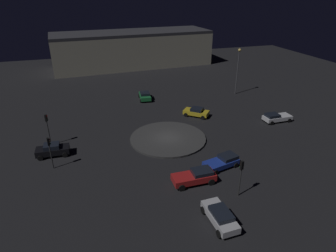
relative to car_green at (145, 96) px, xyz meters
name	(u,v)px	position (x,y,z in m)	size (l,w,h in m)	color
ground_plane	(168,139)	(0.58, 16.15, -0.75)	(115.43, 115.43, 0.00)	black
roundabout_island	(168,138)	(0.58, 16.15, -0.62)	(10.35, 10.35, 0.26)	#383838
car_green	(145,96)	(0.00, 0.00, 0.00)	(2.43, 4.05, 1.43)	#1E7238
car_white	(276,117)	(-17.09, 15.61, -0.04)	(4.35, 2.05, 1.35)	white
car_yellow	(196,112)	(-6.14, 9.96, -0.02)	(4.20, 3.97, 1.40)	gold
car_blue	(223,161)	(-3.37, 24.51, -0.06)	(4.35, 2.78, 1.32)	#1E38A5
car_black	(53,150)	(15.38, 16.00, 0.05)	(3.95, 2.05, 1.58)	black
car_red	(195,176)	(0.80, 26.40, 0.03)	(4.56, 2.05, 1.45)	red
car_silver	(220,216)	(0.94, 32.46, 0.01)	(2.05, 4.24, 1.41)	silver
traffic_light_east	(50,147)	(15.24, 19.01, 2.04)	(0.38, 0.34, 3.91)	#2D2D2D
traffic_light_north	(241,171)	(-2.52, 29.63, 2.10)	(0.34, 0.38, 4.00)	#2D2D2D
traffic_light_east_near	(47,124)	(15.77, 13.06, 2.30)	(0.38, 0.34, 4.30)	#2D2D2D
streetlamp_southwest	(238,64)	(-17.58, 2.13, 5.09)	(0.56, 0.56, 8.72)	#4C4C51
store_building	(133,49)	(-3.12, -26.45, 3.63)	(40.56, 14.42, 8.76)	#B7B299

